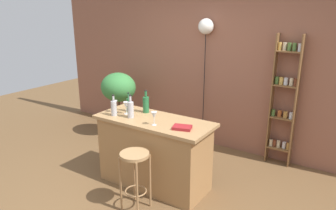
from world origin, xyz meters
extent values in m
plane|color=brown|center=(0.00, 0.00, 0.00)|extent=(12.00, 12.00, 0.00)
cube|color=#8C5642|center=(0.00, 1.95, 1.40)|extent=(6.40, 0.10, 2.80)
cube|color=#9E7042|center=(0.00, 0.30, 0.43)|extent=(1.39, 0.58, 0.87)
cube|color=#A87F51|center=(0.00, 0.30, 0.89)|extent=(1.52, 0.63, 0.04)
cylinder|color=#997047|center=(0.01, -0.37, 0.33)|extent=(0.02, 0.02, 0.67)
cylinder|color=#997047|center=(0.25, -0.37, 0.33)|extent=(0.02, 0.02, 0.67)
cylinder|color=#997047|center=(0.01, -0.14, 0.33)|extent=(0.02, 0.02, 0.67)
cylinder|color=#997047|center=(0.25, -0.14, 0.33)|extent=(0.02, 0.02, 0.67)
torus|color=#997047|center=(0.13, -0.25, 0.22)|extent=(0.26, 0.26, 0.02)
cylinder|color=#A87F51|center=(0.13, -0.25, 0.68)|extent=(0.33, 0.33, 0.03)
cube|color=brown|center=(1.03, 1.81, 0.95)|extent=(0.02, 0.15, 1.91)
cube|color=brown|center=(1.36, 1.81, 0.95)|extent=(0.02, 0.15, 1.91)
cube|color=brown|center=(1.20, 1.81, 0.24)|extent=(0.32, 0.15, 0.02)
cylinder|color=beige|center=(1.08, 1.80, 0.30)|extent=(0.05, 0.05, 0.10)
cylinder|color=brown|center=(1.13, 1.81, 0.30)|extent=(0.05, 0.05, 0.10)
cylinder|color=beige|center=(1.19, 1.81, 0.30)|extent=(0.05, 0.05, 0.10)
cylinder|color=silver|center=(1.27, 1.81, 0.30)|extent=(0.05, 0.05, 0.10)
cylinder|color=#AD7A38|center=(1.33, 1.81, 0.30)|extent=(0.05, 0.05, 0.10)
cube|color=brown|center=(1.20, 1.81, 0.72)|extent=(0.32, 0.15, 0.02)
cylinder|color=#4C7033|center=(1.07, 1.80, 0.77)|extent=(0.06, 0.06, 0.10)
cylinder|color=#994C23|center=(1.16, 1.80, 0.77)|extent=(0.06, 0.06, 0.10)
cylinder|color=#AD7A38|center=(1.24, 1.80, 0.77)|extent=(0.06, 0.06, 0.10)
cylinder|color=silver|center=(1.32, 1.80, 0.77)|extent=(0.06, 0.06, 0.10)
cube|color=brown|center=(1.20, 1.81, 1.19)|extent=(0.32, 0.15, 0.02)
cylinder|color=#4C7033|center=(1.07, 1.81, 1.25)|extent=(0.05, 0.05, 0.10)
cylinder|color=gold|center=(1.13, 1.81, 1.25)|extent=(0.05, 0.05, 0.10)
cylinder|color=silver|center=(1.20, 1.80, 1.25)|extent=(0.05, 0.05, 0.10)
cylinder|color=beige|center=(1.27, 1.81, 1.25)|extent=(0.05, 0.05, 0.10)
cylinder|color=brown|center=(1.33, 1.81, 1.25)|extent=(0.05, 0.05, 0.10)
cube|color=brown|center=(1.20, 1.81, 1.67)|extent=(0.32, 0.15, 0.02)
cylinder|color=gold|center=(1.07, 1.81, 1.73)|extent=(0.05, 0.05, 0.11)
cylinder|color=beige|center=(1.13, 1.81, 1.73)|extent=(0.05, 0.05, 0.11)
cylinder|color=#4C7033|center=(1.19, 1.81, 1.73)|extent=(0.05, 0.05, 0.11)
cylinder|color=#4C7033|center=(1.26, 1.81, 1.73)|extent=(0.05, 0.05, 0.11)
cylinder|color=silver|center=(1.33, 1.80, 1.73)|extent=(0.05, 0.05, 0.11)
cylinder|color=#2D2823|center=(-1.46, 1.28, 0.18)|extent=(0.34, 0.34, 0.36)
cylinder|color=#A86B4C|center=(-1.46, 1.28, 0.45)|extent=(0.27, 0.27, 0.18)
cylinder|color=brown|center=(-1.46, 1.28, 0.62)|extent=(0.03, 0.03, 0.16)
ellipsoid|color=#387F3D|center=(-1.46, 1.28, 0.92)|extent=(0.63, 0.57, 0.50)
cylinder|color=#236638|center=(-0.46, 0.38, 1.00)|extent=(0.06, 0.06, 0.18)
cylinder|color=#236638|center=(-0.46, 0.38, 1.12)|extent=(0.02, 0.02, 0.07)
cylinder|color=black|center=(-0.46, 0.38, 1.16)|extent=(0.03, 0.03, 0.01)
cylinder|color=#B2B2B7|center=(-0.51, 0.14, 1.00)|extent=(0.07, 0.07, 0.19)
cylinder|color=#B2B2B7|center=(-0.51, 0.14, 1.14)|extent=(0.03, 0.03, 0.07)
cylinder|color=black|center=(-0.51, 0.14, 1.18)|extent=(0.03, 0.03, 0.01)
cylinder|color=#B2B2B7|center=(-0.28, 0.19, 1.01)|extent=(0.08, 0.08, 0.20)
cylinder|color=#B2B2B7|center=(-0.28, 0.19, 1.15)|extent=(0.03, 0.03, 0.08)
cylinder|color=black|center=(-0.28, 0.19, 1.20)|extent=(0.03, 0.03, 0.01)
cylinder|color=#236638|center=(-0.24, 0.47, 1.01)|extent=(0.08, 0.08, 0.21)
cylinder|color=#236638|center=(-0.24, 0.47, 1.16)|extent=(0.03, 0.03, 0.08)
cylinder|color=black|center=(-0.24, 0.47, 1.21)|extent=(0.03, 0.03, 0.01)
cylinder|color=silver|center=(-0.42, 0.27, 0.91)|extent=(0.06, 0.06, 0.00)
cylinder|color=silver|center=(-0.42, 0.27, 0.95)|extent=(0.01, 0.01, 0.07)
cone|color=silver|center=(-0.42, 0.27, 1.03)|extent=(0.07, 0.07, 0.08)
cylinder|color=silver|center=(-0.58, 0.24, 0.91)|extent=(0.06, 0.06, 0.00)
cylinder|color=silver|center=(-0.58, 0.24, 0.95)|extent=(0.01, 0.01, 0.07)
cone|color=silver|center=(-0.58, 0.24, 1.03)|extent=(0.07, 0.07, 0.08)
cylinder|color=silver|center=(0.12, 0.14, 0.91)|extent=(0.06, 0.06, 0.00)
cylinder|color=silver|center=(0.12, 0.14, 0.95)|extent=(0.01, 0.01, 0.07)
cone|color=silver|center=(0.12, 0.14, 1.03)|extent=(0.07, 0.07, 0.08)
cube|color=maroon|center=(0.47, 0.21, 0.93)|extent=(0.25, 0.21, 0.03)
cylinder|color=black|center=(-0.09, 1.84, 0.98)|extent=(0.01, 0.01, 1.96)
sphere|color=white|center=(-0.09, 1.84, 1.96)|extent=(0.24, 0.24, 0.24)
camera|label=1|loc=(2.19, -2.71, 2.23)|focal=33.86mm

